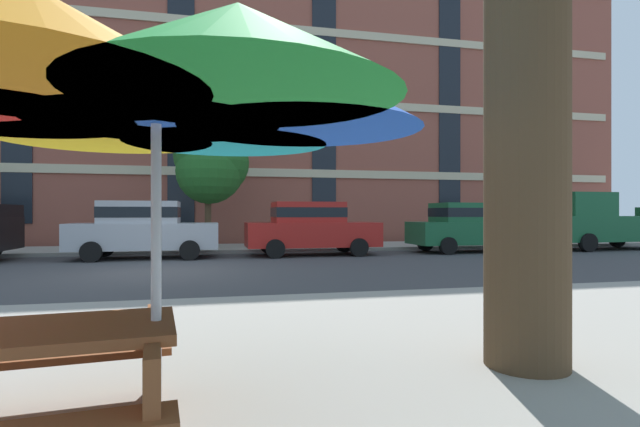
# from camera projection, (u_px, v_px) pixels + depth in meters

# --- Properties ---
(ground_plane) EXTENTS (120.00, 120.00, 0.00)m
(ground_plane) POSITION_uv_depth(u_px,v_px,m) (158.00, 272.00, 11.37)
(ground_plane) COLOR #424244
(sidewalk_far) EXTENTS (56.00, 3.60, 0.12)m
(sidewalk_far) POSITION_uv_depth(u_px,v_px,m) (178.00, 249.00, 18.00)
(sidewalk_far) COLOR #9E998E
(sidewalk_far) RESTS_ON ground
(apartment_building) EXTENTS (43.49, 12.08, 16.00)m
(apartment_building) POSITION_uv_depth(u_px,v_px,m) (188.00, 93.00, 25.98)
(apartment_building) COLOR #934C3D
(apartment_building) RESTS_ON ground
(sedan_silver) EXTENTS (4.40, 1.98, 1.78)m
(sedan_silver) POSITION_uv_depth(u_px,v_px,m) (144.00, 228.00, 14.79)
(sedan_silver) COLOR #A8AAB2
(sedan_silver) RESTS_ON ground
(sedan_red) EXTENTS (4.40, 1.98, 1.78)m
(sedan_red) POSITION_uv_depth(u_px,v_px,m) (311.00, 227.00, 15.98)
(sedan_red) COLOR #B21E19
(sedan_red) RESTS_ON ground
(sedan_green) EXTENTS (4.40, 1.98, 1.78)m
(sedan_green) POSITION_uv_depth(u_px,v_px,m) (469.00, 226.00, 17.30)
(sedan_green) COLOR #195933
(sedan_green) RESTS_ON ground
(pickup_green) EXTENTS (5.10, 2.12, 2.20)m
(pickup_green) POSITION_uv_depth(u_px,v_px,m) (599.00, 223.00, 18.54)
(pickup_green) COLOR #195933
(pickup_green) RESTS_ON ground
(street_tree_middle) EXTENTS (2.80, 2.78, 4.69)m
(street_tree_middle) POSITION_uv_depth(u_px,v_px,m) (210.00, 165.00, 17.86)
(street_tree_middle) COLOR brown
(street_tree_middle) RESTS_ON ground
(patio_umbrella) EXTENTS (3.26, 3.02, 2.44)m
(patio_umbrella) POSITION_uv_depth(u_px,v_px,m) (156.00, 86.00, 2.80)
(patio_umbrella) COLOR silver
(patio_umbrella) RESTS_ON ground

